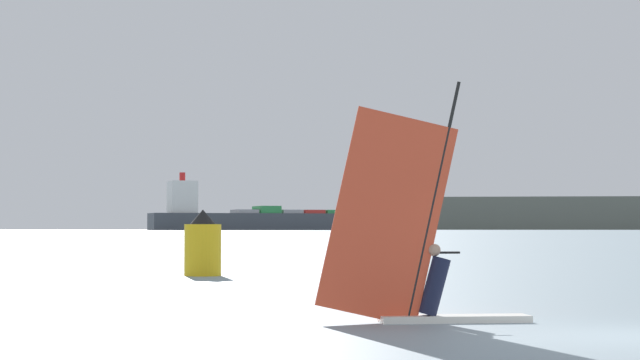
{
  "coord_description": "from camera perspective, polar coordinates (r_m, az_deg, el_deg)",
  "views": [
    {
      "loc": [
        -0.47,
        -18.0,
        1.63
      ],
      "look_at": [
        -6.91,
        5.98,
        2.65
      ],
      "focal_mm": 65.09,
      "sensor_mm": 36.0,
      "label": 1
    }
  ],
  "objects": [
    {
      "name": "windsurfer",
      "position": [
        20.07,
        4.82,
        -3.92
      ],
      "size": [
        3.59,
        1.68,
        4.25
      ],
      "rotation": [
        0.0,
        0.0,
        0.37
      ],
      "color": "white",
      "rests_on": "ground_plane"
    },
    {
      "name": "cargo_ship",
      "position": [
        823.94,
        -2.2,
        -1.86
      ],
      "size": [
        170.51,
        123.38,
        40.01
      ],
      "rotation": [
        0.0,
        0.0,
        0.56
      ],
      "color": "#3F444C",
      "rests_on": "ground_plane"
    },
    {
      "name": "channel_buoy",
      "position": [
        39.6,
        -5.79,
        -3.24
      ],
      "size": [
        1.26,
        1.26,
        2.25
      ],
      "color": "yellow",
      "rests_on": "ground_plane"
    }
  ]
}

